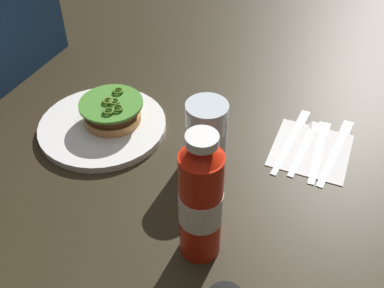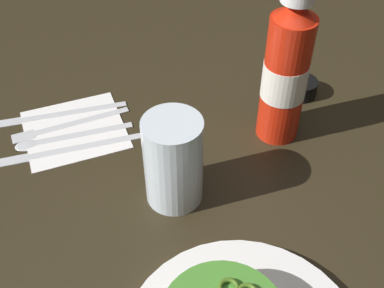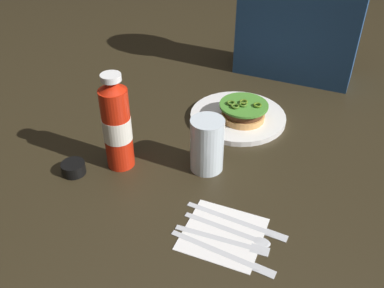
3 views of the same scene
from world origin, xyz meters
The scene contains 11 objects.
ground_plane centered at (0.00, 0.00, 0.00)m, with size 3.00×3.00×0.00m, color black.
dinner_plate centered at (0.04, 0.17, 0.01)m, with size 0.26×0.26×0.01m, color white.
burger_sandwich centered at (0.06, 0.15, 0.04)m, with size 0.13×0.13×0.05m.
ketchup_bottle centered at (-0.15, -0.13, 0.11)m, with size 0.07×0.07×0.24m.
water_glass centered at (0.04, -0.06, 0.07)m, with size 0.08×0.08×0.13m, color silver.
condiment_cup centered at (-0.24, -0.21, 0.01)m, with size 0.06×0.06×0.03m, color black.
napkin centered at (0.15, -0.25, 0.00)m, with size 0.15×0.15×0.00m, color white.
steak_knife centered at (0.18, -0.29, 0.00)m, with size 0.21×0.03×0.00m.
fork_utensil centered at (0.17, -0.26, 0.00)m, with size 0.19×0.03×0.00m.
spoon_utensil centered at (0.18, -0.23, 0.00)m, with size 0.18×0.03×0.00m.
butter_knife centered at (0.18, -0.20, 0.00)m, with size 0.22×0.03×0.00m.
Camera 3 is at (0.32, -0.79, 0.63)m, focal length 39.43 mm.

